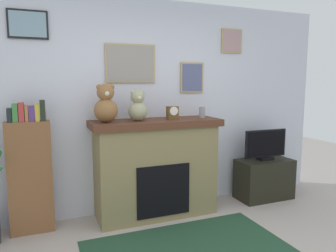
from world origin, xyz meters
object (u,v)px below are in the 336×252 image
Objects in this scene: bookshelf at (30,172)px; teddy_bear_grey at (138,107)px; candle_jar at (202,112)px; fireplace at (156,167)px; tv_stand at (264,179)px; mantel_clock at (172,113)px; teddy_bear_cream at (106,105)px; television at (266,145)px.

bookshelf is 4.02× the size of teddy_bear_grey.
candle_jar is 0.83m from teddy_bear_grey.
tv_stand is (1.58, -0.04, -0.32)m from fireplace.
teddy_bear_cream is (-0.79, 0.00, 0.11)m from mantel_clock.
mantel_clock is at bearing -2.77° from bookshelf.
mantel_clock is 0.36× the size of teddy_bear_cream.
teddy_bear_grey is (-1.80, 0.03, 0.57)m from television.
bookshelf is (-1.39, 0.06, 0.07)m from fireplace.
teddy_bear_grey is at bearing 179.84° from mantel_clock.
tv_stand is at bearing -0.63° from teddy_bear_cream.
fireplace is at bearing 1.78° from teddy_bear_cream.
tv_stand is 5.56× the size of candle_jar.
television is at bearing -1.02° from mantel_clock.
bookshelf is 1.34m from teddy_bear_grey.
candle_jar is at bearing -1.67° from fireplace.
fireplace is at bearing 178.33° from candle_jar.
bookshelf is at bearing 177.61° from fireplace.
teddy_bear_cream is 0.37m from teddy_bear_grey.
candle_jar is (0.61, -0.02, 0.64)m from fireplace.
candle_jar is at bearing 178.55° from tv_stand.
fireplace is 11.23× the size of candle_jar.
candle_jar is (-0.97, 0.02, 0.96)m from tv_stand.
mantel_clock is at bearing 179.05° from tv_stand.
television is 1.46m from mantel_clock.
candle_jar reaches higher than fireplace.
teddy_bear_cream is (-1.19, -0.00, 0.12)m from candle_jar.
television is (2.96, -0.10, 0.09)m from bookshelf.
tv_stand is 4.93× the size of mantel_clock.
teddy_bear_cream is at bearing 179.33° from television.
fireplace is 1.39m from bookshelf.
fireplace is 0.77m from teddy_bear_grey.
fireplace is at bearing 178.41° from television.
television is 4.21× the size of mantel_clock.
teddy_bear_cream reaches higher than television.
teddy_bear_grey is (0.36, 0.00, -0.03)m from teddy_bear_cream.
fireplace is at bearing -2.39° from bookshelf.
mantel_clock reaches higher than tv_stand.
tv_stand is 1.17× the size of television.
fireplace is 1.61m from tv_stand.
fireplace is 0.97m from teddy_bear_cream.
bookshelf is 1.87× the size of tv_stand.
television is 1.89m from teddy_bear_grey.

